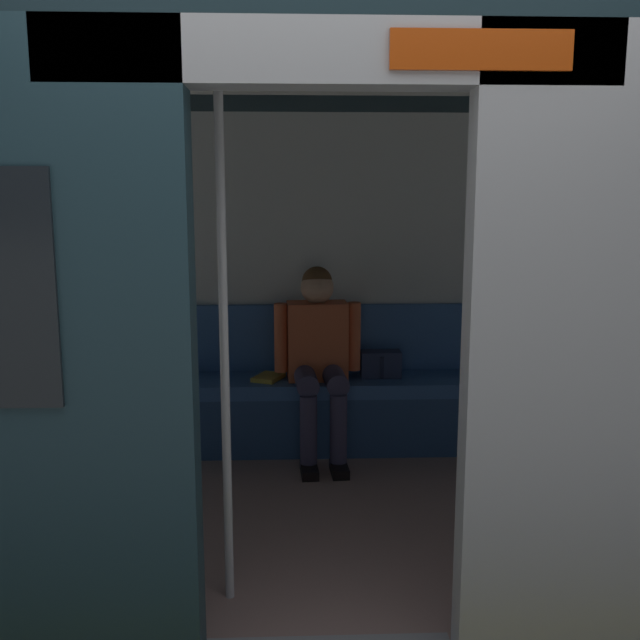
{
  "coord_description": "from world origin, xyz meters",
  "views": [
    {
      "loc": [
        0.13,
        2.32,
        1.64
      ],
      "look_at": [
        -0.01,
        -1.18,
        1.03
      ],
      "focal_mm": 39.76,
      "sensor_mm": 36.0,
      "label": 1
    }
  ],
  "objects": [
    {
      "name": "train_car",
      "position": [
        0.06,
        -1.13,
        1.5
      ],
      "size": [
        6.4,
        2.61,
        2.3
      ],
      "color": "#ADAFB5",
      "rests_on": "ground_plane"
    },
    {
      "name": "bench_seat",
      "position": [
        0.0,
        -2.1,
        0.37
      ],
      "size": [
        3.34,
        0.44,
        0.48
      ],
      "color": "#38609E",
      "rests_on": "ground_plane"
    },
    {
      "name": "person_seated",
      "position": [
        -0.04,
        -2.04,
        0.69
      ],
      "size": [
        0.55,
        0.69,
        1.21
      ],
      "color": "#CC5933",
      "rests_on": "ground_plane"
    },
    {
      "name": "handbag",
      "position": [
        -0.45,
        -2.17,
        0.56
      ],
      "size": [
        0.26,
        0.15,
        0.17
      ],
      "color": "#262D4C",
      "rests_on": "bench_seat"
    },
    {
      "name": "book",
      "position": [
        0.28,
        -2.12,
        0.49
      ],
      "size": [
        0.22,
        0.26,
        0.03
      ],
      "primitive_type": "cube",
      "rotation": [
        0.0,
        0.0,
        -0.41
      ],
      "color": "gold",
      "rests_on": "bench_seat"
    },
    {
      "name": "grab_pole_door",
      "position": [
        0.39,
        -0.39,
        1.08
      ],
      "size": [
        0.04,
        0.04,
        2.16
      ],
      "primitive_type": "cylinder",
      "color": "silver",
      "rests_on": "ground_plane"
    }
  ]
}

